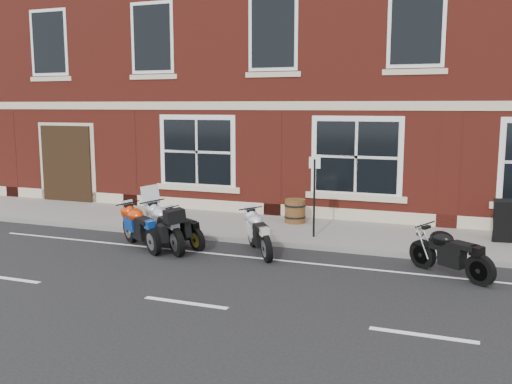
# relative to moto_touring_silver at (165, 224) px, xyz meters

# --- Properties ---
(ground) EXTENTS (80.00, 80.00, 0.00)m
(ground) POSITION_rel_moto_touring_silver_xyz_m (2.25, -0.26, -0.60)
(ground) COLOR black
(ground) RESTS_ON ground
(sidewalk) EXTENTS (30.00, 3.00, 0.12)m
(sidewalk) POSITION_rel_moto_touring_silver_xyz_m (2.25, 2.74, -0.54)
(sidewalk) COLOR slate
(sidewalk) RESTS_ON ground
(kerb) EXTENTS (30.00, 0.16, 0.12)m
(kerb) POSITION_rel_moto_touring_silver_xyz_m (2.25, 1.16, -0.54)
(kerb) COLOR slate
(kerb) RESTS_ON ground
(pub_building) EXTENTS (24.00, 12.00, 12.00)m
(pub_building) POSITION_rel_moto_touring_silver_xyz_m (2.25, 10.24, 5.40)
(pub_building) COLOR maroon
(pub_building) RESTS_ON ground
(moto_touring_silver) EXTENTS (1.78, 1.55, 1.46)m
(moto_touring_silver) POSITION_rel_moto_touring_silver_xyz_m (0.00, 0.00, 0.00)
(moto_touring_silver) COLOR black
(moto_touring_silver) RESTS_ON ground
(moto_sport_red) EXTENTS (1.79, 1.37, 0.96)m
(moto_sport_red) POSITION_rel_moto_touring_silver_xyz_m (-0.55, -0.17, -0.05)
(moto_sport_red) COLOR black
(moto_sport_red) RESTS_ON ground
(moto_sport_black) EXTENTS (1.61, 1.09, 0.83)m
(moto_sport_black) POSITION_rel_moto_touring_silver_xyz_m (0.29, 0.39, -0.12)
(moto_sport_black) COLOR black
(moto_sport_black) RESTS_ON ground
(moto_sport_silver) EXTENTS (1.23, 1.75, 0.91)m
(moto_sport_silver) POSITION_rel_moto_touring_silver_xyz_m (2.30, 0.36, -0.07)
(moto_sport_silver) COLOR black
(moto_sport_silver) RESTS_ON ground
(moto_naked_black) EXTENTS (1.70, 1.30, 0.91)m
(moto_naked_black) POSITION_rel_moto_touring_silver_xyz_m (6.49, 0.05, -0.07)
(moto_naked_black) COLOR black
(moto_naked_black) RESTS_ON ground
(a_board_sign) EXTENTS (0.68, 0.51, 1.04)m
(a_board_sign) POSITION_rel_moto_touring_silver_xyz_m (7.69, 3.04, 0.04)
(a_board_sign) COLOR black
(a_board_sign) RESTS_ON sidewalk
(barrel_planter) EXTENTS (0.61, 0.61, 0.67)m
(barrel_planter) POSITION_rel_moto_touring_silver_xyz_m (2.21, 3.44, -0.14)
(barrel_planter) COLOR #4A2413
(barrel_planter) RESTS_ON sidewalk
(parking_sign) EXTENTS (0.29, 0.05, 2.03)m
(parking_sign) POSITION_rel_moto_touring_silver_xyz_m (3.16, 1.94, 0.70)
(parking_sign) COLOR black
(parking_sign) RESTS_ON sidewalk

